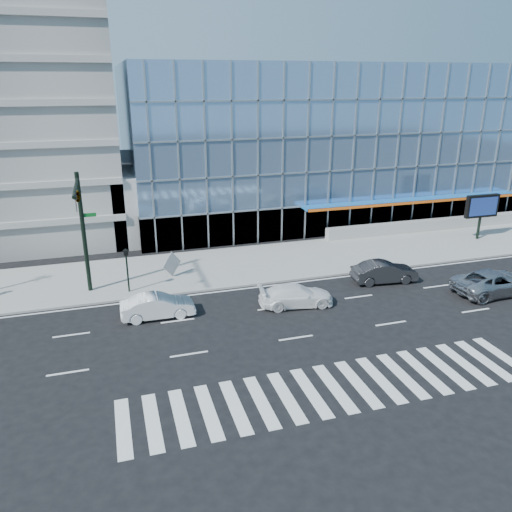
{
  "coord_description": "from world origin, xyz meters",
  "views": [
    {
      "loc": [
        -9.3,
        -26.93,
        13.6
      ],
      "look_at": [
        -0.2,
        3.0,
        2.49
      ],
      "focal_mm": 35.0,
      "sensor_mm": 36.0,
      "label": 1
    }
  ],
  "objects_px": {
    "ped_signal_post": "(127,264)",
    "dark_sedan": "(384,272)",
    "silver_suv": "(495,282)",
    "white_suv": "(296,295)",
    "marquee_sign": "(482,207)",
    "tilted_panel": "(172,264)",
    "white_sedan": "(158,306)",
    "traffic_signal": "(79,208)"
  },
  "relations": [
    {
      "from": "white_sedan",
      "to": "marquee_sign",
      "type": "bearing_deg",
      "value": -76.05
    },
    {
      "from": "white_suv",
      "to": "white_sedan",
      "type": "bearing_deg",
      "value": 90.63
    },
    {
      "from": "white_sedan",
      "to": "dark_sedan",
      "type": "relative_size",
      "value": 0.96
    },
    {
      "from": "traffic_signal",
      "to": "dark_sedan",
      "type": "height_order",
      "value": "traffic_signal"
    },
    {
      "from": "ped_signal_post",
      "to": "silver_suv",
      "type": "relative_size",
      "value": 0.52
    },
    {
      "from": "ped_signal_post",
      "to": "marquee_sign",
      "type": "distance_m",
      "value": 30.67
    },
    {
      "from": "white_suv",
      "to": "dark_sedan",
      "type": "relative_size",
      "value": 1.03
    },
    {
      "from": "marquee_sign",
      "to": "white_suv",
      "type": "bearing_deg",
      "value": -158.61
    },
    {
      "from": "tilted_panel",
      "to": "dark_sedan",
      "type": "bearing_deg",
      "value": -58.88
    },
    {
      "from": "white_suv",
      "to": "marquee_sign",
      "type": "bearing_deg",
      "value": -62.17
    },
    {
      "from": "marquee_sign",
      "to": "white_suv",
      "type": "distance_m",
      "value": 22.1
    },
    {
      "from": "dark_sedan",
      "to": "traffic_signal",
      "type": "bearing_deg",
      "value": 88.29
    },
    {
      "from": "traffic_signal",
      "to": "ped_signal_post",
      "type": "xyz_separation_m",
      "value": [
        2.5,
        0.37,
        -4.02
      ]
    },
    {
      "from": "traffic_signal",
      "to": "tilted_panel",
      "type": "xyz_separation_m",
      "value": [
        5.68,
        2.4,
        -5.1
      ]
    },
    {
      "from": "marquee_sign",
      "to": "white_sedan",
      "type": "bearing_deg",
      "value": -166.19
    },
    {
      "from": "ped_signal_post",
      "to": "dark_sedan",
      "type": "xyz_separation_m",
      "value": [
        17.43,
        -3.14,
        -1.38
      ]
    },
    {
      "from": "white_suv",
      "to": "dark_sedan",
      "type": "bearing_deg",
      "value": -69.72
    },
    {
      "from": "ped_signal_post",
      "to": "marquee_sign",
      "type": "xyz_separation_m",
      "value": [
        30.5,
        3.05,
        0.93
      ]
    },
    {
      "from": "ped_signal_post",
      "to": "marquee_sign",
      "type": "relative_size",
      "value": 0.75
    },
    {
      "from": "traffic_signal",
      "to": "marquee_sign",
      "type": "xyz_separation_m",
      "value": [
        33.0,
        3.42,
        -3.1
      ]
    },
    {
      "from": "dark_sedan",
      "to": "silver_suv",
      "type": "bearing_deg",
      "value": -117.01
    },
    {
      "from": "marquee_sign",
      "to": "white_sedan",
      "type": "height_order",
      "value": "marquee_sign"
    },
    {
      "from": "silver_suv",
      "to": "ped_signal_post",
      "type": "bearing_deg",
      "value": 70.99
    },
    {
      "from": "marquee_sign",
      "to": "silver_suv",
      "type": "xyz_separation_m",
      "value": [
        -7.07,
        -10.12,
        -2.26
      ]
    },
    {
      "from": "ped_signal_post",
      "to": "dark_sedan",
      "type": "bearing_deg",
      "value": -10.22
    },
    {
      "from": "ped_signal_post",
      "to": "white_suv",
      "type": "distance_m",
      "value": 11.3
    },
    {
      "from": "silver_suv",
      "to": "dark_sedan",
      "type": "relative_size",
      "value": 1.26
    },
    {
      "from": "silver_suv",
      "to": "white_suv",
      "type": "height_order",
      "value": "silver_suv"
    },
    {
      "from": "ped_signal_post",
      "to": "marquee_sign",
      "type": "height_order",
      "value": "marquee_sign"
    },
    {
      "from": "dark_sedan",
      "to": "tilted_panel",
      "type": "height_order",
      "value": "tilted_panel"
    },
    {
      "from": "silver_suv",
      "to": "white_suv",
      "type": "relative_size",
      "value": 1.23
    },
    {
      "from": "ped_signal_post",
      "to": "tilted_panel",
      "type": "xyz_separation_m",
      "value": [
        3.18,
        2.03,
        -1.07
      ]
    },
    {
      "from": "white_sedan",
      "to": "dark_sedan",
      "type": "distance_m",
      "value": 15.99
    },
    {
      "from": "ped_signal_post",
      "to": "silver_suv",
      "type": "bearing_deg",
      "value": -16.8
    },
    {
      "from": "traffic_signal",
      "to": "white_sedan",
      "type": "relative_size",
      "value": 1.82
    },
    {
      "from": "white_suv",
      "to": "dark_sedan",
      "type": "xyz_separation_m",
      "value": [
        7.38,
        1.82,
        0.07
      ]
    },
    {
      "from": "ped_signal_post",
      "to": "silver_suv",
      "type": "height_order",
      "value": "ped_signal_post"
    },
    {
      "from": "marquee_sign",
      "to": "silver_suv",
      "type": "bearing_deg",
      "value": -124.95
    },
    {
      "from": "marquee_sign",
      "to": "tilted_panel",
      "type": "bearing_deg",
      "value": -177.86
    },
    {
      "from": "marquee_sign",
      "to": "white_suv",
      "type": "height_order",
      "value": "marquee_sign"
    },
    {
      "from": "dark_sedan",
      "to": "marquee_sign",
      "type": "bearing_deg",
      "value": -58.45
    },
    {
      "from": "silver_suv",
      "to": "tilted_panel",
      "type": "relative_size",
      "value": 4.46
    }
  ]
}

